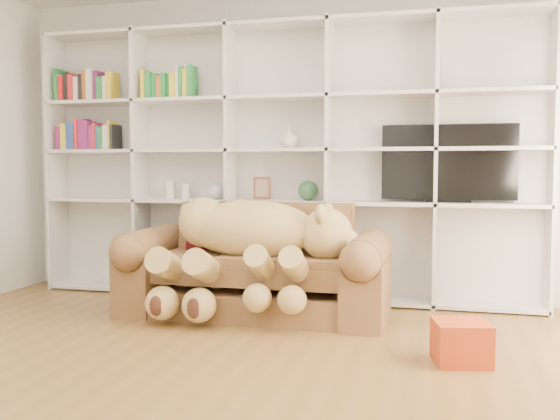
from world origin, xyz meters
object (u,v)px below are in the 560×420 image
(sofa, at_px, (256,273))
(gift_box, at_px, (461,342))
(tv, at_px, (448,164))
(teddy_bear, at_px, (249,241))

(sofa, relative_size, gift_box, 6.58)
(gift_box, xyz_separation_m, tv, (-0.07, 1.55, 1.05))
(sofa, height_order, gift_box, sofa)
(teddy_bear, distance_m, tv, 1.77)
(gift_box, bearing_deg, tv, 92.69)
(sofa, height_order, tv, tv)
(teddy_bear, relative_size, gift_box, 4.85)
(sofa, xyz_separation_m, teddy_bear, (-0.00, -0.17, 0.27))
(sofa, relative_size, tv, 1.90)
(sofa, bearing_deg, tv, 24.00)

